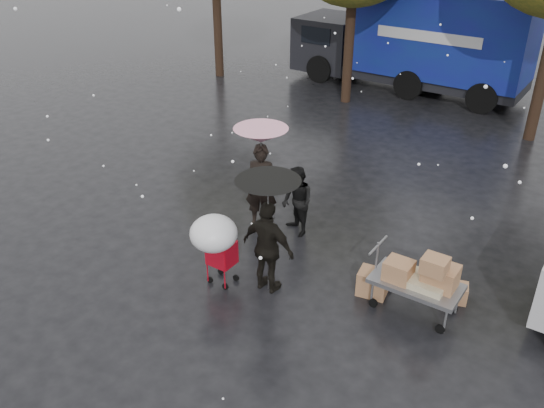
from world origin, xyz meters
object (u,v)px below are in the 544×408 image
Objects in this scene: vendor_cart at (422,277)px; blue_truck at (417,40)px; person_pink at (261,187)px; person_black at (268,248)px; shopping_cart at (215,237)px.

blue_truck is (-4.94, 11.80, 1.03)m from vendor_cart.
person_pink is 2.22m from person_black.
vendor_cart is 12.83m from blue_truck.
shopping_cart is 13.29m from blue_truck.
blue_truck is at bearing 97.11° from shopping_cart.
person_pink reaches higher than person_black.
shopping_cart is 0.18× the size of blue_truck.
vendor_cart is 3.59m from shopping_cart.
vendor_cart is at bearing -159.14° from person_black.
shopping_cart is (0.56, -2.20, 0.12)m from person_pink.
blue_truck is at bearing -78.36° from person_black.
blue_truck is (-2.46, 12.71, 0.87)m from person_black.
person_black is 1.17× the size of vendor_cart.
person_pink is at bearing 104.19° from shopping_cart.
person_pink is 1.28× the size of shopping_cart.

